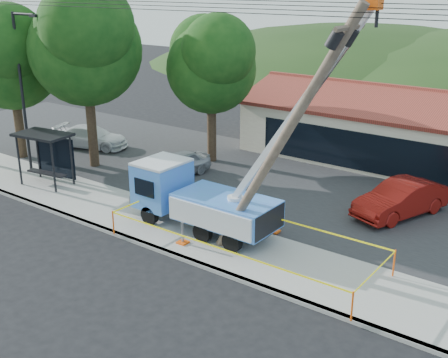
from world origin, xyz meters
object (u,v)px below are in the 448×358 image
bus_shelter (47,146)px  car_white (93,149)px  utility_truck (201,196)px  car_silver (178,178)px  leaning_pole (289,130)px  car_red (399,217)px

bus_shelter → car_white: 7.53m
utility_truck → car_silver: 7.59m
utility_truck → leaning_pole: (4.67, -0.75, 3.85)m
utility_truck → car_white: 15.29m
car_silver → car_red: size_ratio=0.82×
utility_truck → car_white: utility_truck is taller
bus_shelter → car_white: size_ratio=0.64×
leaning_pole → bus_shelter: 15.32m
leaning_pole → car_red: 9.55m
bus_shelter → car_silver: (4.67, 5.11, -2.23)m
bus_shelter → car_red: bearing=14.8°
leaning_pole → car_white: bearing=160.5°
leaning_pole → car_silver: (-10.28, 5.58, -5.52)m
car_silver → utility_truck: bearing=-31.4°
utility_truck → bus_shelter: (-10.28, -0.28, 0.56)m
leaning_pole → car_red: bearing=76.7°
utility_truck → car_silver: (-5.61, 4.83, -1.68)m
car_silver → car_white: bearing=-177.8°
utility_truck → leaning_pole: size_ratio=1.09×
car_white → car_red: bearing=-105.8°
leaning_pole → car_red: size_ratio=1.99×
car_silver → car_red: 12.24m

